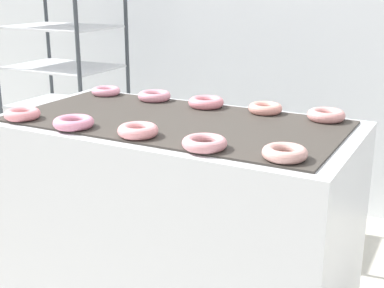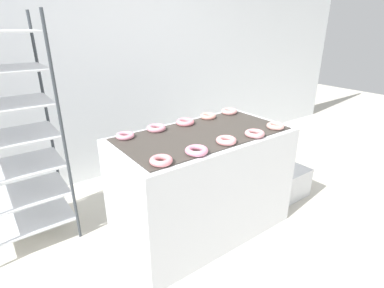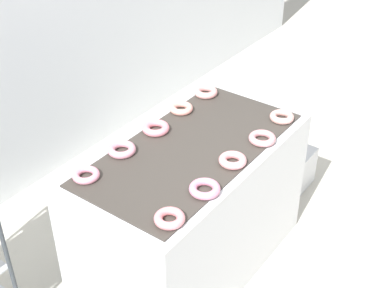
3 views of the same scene
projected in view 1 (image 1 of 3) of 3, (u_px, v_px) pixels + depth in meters
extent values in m
cube|color=silver|center=(175.00, 223.00, 2.27)|extent=(1.44, 0.75, 0.89)
cube|color=#38332D|center=(174.00, 121.00, 2.14)|extent=(1.32, 0.66, 0.01)
cube|color=#262628|center=(229.00, 238.00, 1.76)|extent=(0.12, 0.07, 0.10)
cylinder|color=#33383D|center=(80.00, 80.00, 2.99)|extent=(0.02, 0.02, 1.79)
cylinder|color=#33383D|center=(50.00, 61.00, 3.68)|extent=(0.02, 0.02, 1.79)
cylinder|color=#33383D|center=(128.00, 69.00, 3.39)|extent=(0.02, 0.02, 1.79)
cube|color=silver|center=(71.00, 177.00, 3.55)|extent=(0.65, 0.47, 0.01)
cube|color=silver|center=(68.00, 142.00, 3.48)|extent=(0.65, 0.47, 0.01)
cube|color=silver|center=(66.00, 105.00, 3.40)|extent=(0.65, 0.47, 0.01)
cube|color=silver|center=(63.00, 67.00, 3.33)|extent=(0.65, 0.47, 0.01)
cube|color=silver|center=(60.00, 27.00, 3.26)|extent=(0.65, 0.47, 0.01)
torus|color=pink|center=(22.00, 114.00, 2.15)|extent=(0.14, 0.14, 0.04)
torus|color=pink|center=(74.00, 122.00, 2.02)|extent=(0.15, 0.15, 0.04)
torus|color=pink|center=(137.00, 130.00, 1.91)|extent=(0.15, 0.15, 0.04)
torus|color=#D28B90|center=(205.00, 143.00, 1.77)|extent=(0.15, 0.15, 0.04)
torus|color=#CE958D|center=(285.00, 153.00, 1.66)|extent=(0.14, 0.14, 0.04)
torus|color=pink|center=(106.00, 91.00, 2.60)|extent=(0.14, 0.14, 0.04)
torus|color=pink|center=(154.00, 96.00, 2.48)|extent=(0.15, 0.15, 0.04)
torus|color=pink|center=(206.00, 102.00, 2.35)|extent=(0.16, 0.16, 0.04)
torus|color=#E39487|center=(265.00, 108.00, 2.24)|extent=(0.14, 0.14, 0.04)
torus|color=pink|center=(326.00, 115.00, 2.12)|extent=(0.15, 0.15, 0.04)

